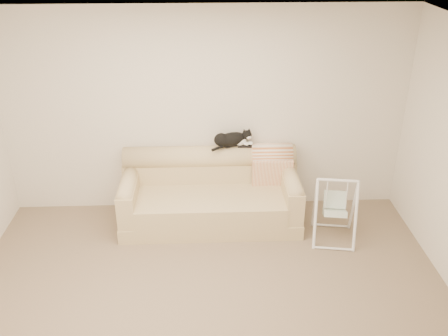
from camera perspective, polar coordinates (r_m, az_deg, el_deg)
name	(u,v)px	position (r m, az deg, el deg)	size (l,w,h in m)	color
ground_plane	(209,306)	(5.14, -1.67, -15.52)	(5.00, 5.00, 0.00)	brown
room_shell	(207,170)	(4.27, -1.94, -0.18)	(5.04, 4.04, 2.60)	beige
sofa	(210,195)	(6.25, -1.57, -3.08)	(2.20, 0.93, 0.90)	tan
remote_a	(232,145)	(6.23, 0.87, 2.59)	(0.18, 0.13, 0.03)	black
remote_b	(245,146)	(6.22, 2.38, 2.51)	(0.17, 0.05, 0.02)	black
tuxedo_cat	(232,139)	(6.18, 0.88, 3.32)	(0.54, 0.35, 0.22)	black
throw_blanket	(271,159)	(6.33, 5.45, 1.05)	(0.51, 0.38, 0.58)	#C5692E
baby_swing	(335,209)	(6.00, 12.55, -4.60)	(0.57, 0.59, 0.81)	white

